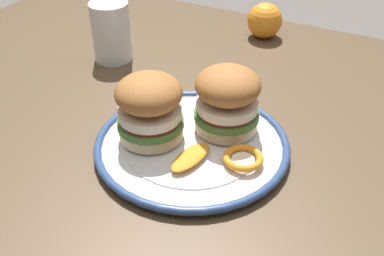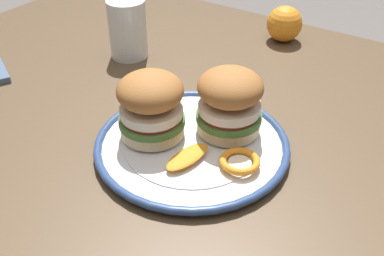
{
  "view_description": "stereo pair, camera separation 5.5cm",
  "coord_description": "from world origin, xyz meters",
  "px_view_note": "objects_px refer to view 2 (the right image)",
  "views": [
    {
      "loc": [
        0.21,
        -0.49,
        1.21
      ],
      "look_at": [
        -0.04,
        -0.01,
        0.82
      ],
      "focal_mm": 42.98,
      "sensor_mm": 36.0,
      "label": 1
    },
    {
      "loc": [
        0.26,
        -0.47,
        1.21
      ],
      "look_at": [
        -0.04,
        -0.01,
        0.82
      ],
      "focal_mm": 42.98,
      "sensor_mm": 36.0,
      "label": 2
    }
  ],
  "objects_px": {
    "sandwich_half_right": "(230,101)",
    "dinner_plate": "(192,145)",
    "whole_orange": "(284,24)",
    "sandwich_half_left": "(151,105)",
    "dining_table": "(220,198)",
    "drinking_glass": "(128,32)"
  },
  "relations": [
    {
      "from": "sandwich_half_right",
      "to": "dinner_plate",
      "type": "bearing_deg",
      "value": -119.06
    },
    {
      "from": "drinking_glass",
      "to": "whole_orange",
      "type": "height_order",
      "value": "drinking_glass"
    },
    {
      "from": "dining_table",
      "to": "dinner_plate",
      "type": "distance_m",
      "value": 0.11
    },
    {
      "from": "sandwich_half_right",
      "to": "drinking_glass",
      "type": "relative_size",
      "value": 1.17
    },
    {
      "from": "dining_table",
      "to": "sandwich_half_left",
      "type": "distance_m",
      "value": 0.19
    },
    {
      "from": "dining_table",
      "to": "drinking_glass",
      "type": "xyz_separation_m",
      "value": [
        -0.32,
        0.18,
        0.14
      ]
    },
    {
      "from": "dining_table",
      "to": "whole_orange",
      "type": "bearing_deg",
      "value": 102.51
    },
    {
      "from": "whole_orange",
      "to": "sandwich_half_right",
      "type": "bearing_deg",
      "value": -78.21
    },
    {
      "from": "sandwich_half_left",
      "to": "whole_orange",
      "type": "relative_size",
      "value": 1.8
    },
    {
      "from": "dinner_plate",
      "to": "drinking_glass",
      "type": "bearing_deg",
      "value": 145.71
    },
    {
      "from": "dining_table",
      "to": "drinking_glass",
      "type": "distance_m",
      "value": 0.39
    },
    {
      "from": "dinner_plate",
      "to": "drinking_glass",
      "type": "xyz_separation_m",
      "value": [
        -0.28,
        0.19,
        0.04
      ]
    },
    {
      "from": "sandwich_half_right",
      "to": "whole_orange",
      "type": "relative_size",
      "value": 1.81
    },
    {
      "from": "dining_table",
      "to": "whole_orange",
      "type": "distance_m",
      "value": 0.45
    },
    {
      "from": "sandwich_half_left",
      "to": "sandwich_half_right",
      "type": "xyz_separation_m",
      "value": [
        0.09,
        0.07,
        0.0
      ]
    },
    {
      "from": "whole_orange",
      "to": "sandwich_half_left",
      "type": "bearing_deg",
      "value": -91.45
    },
    {
      "from": "dining_table",
      "to": "dinner_plate",
      "type": "xyz_separation_m",
      "value": [
        -0.04,
        -0.01,
        0.1
      ]
    },
    {
      "from": "dining_table",
      "to": "sandwich_half_right",
      "type": "height_order",
      "value": "sandwich_half_right"
    },
    {
      "from": "sandwich_half_right",
      "to": "drinking_glass",
      "type": "xyz_separation_m",
      "value": [
        -0.31,
        0.14,
        -0.02
      ]
    },
    {
      "from": "dinner_plate",
      "to": "drinking_glass",
      "type": "height_order",
      "value": "drinking_glass"
    },
    {
      "from": "dinner_plate",
      "to": "whole_orange",
      "type": "distance_m",
      "value": 0.44
    },
    {
      "from": "dining_table",
      "to": "sandwich_half_left",
      "type": "relative_size",
      "value": 10.83
    }
  ]
}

